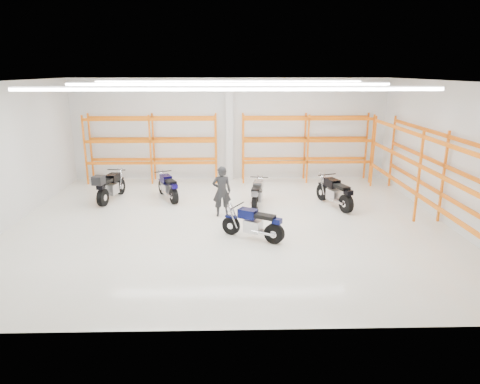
{
  "coord_description": "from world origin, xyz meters",
  "views": [
    {
      "loc": [
        0.01,
        -13.18,
        4.82
      ],
      "look_at": [
        0.34,
        0.5,
        0.91
      ],
      "focal_mm": 32.0,
      "sensor_mm": 36.0,
      "label": 1
    }
  ],
  "objects_px": {
    "motorcycle_back_b": "(168,188)",
    "structural_column": "(229,130)",
    "motorcycle_back_a": "(109,187)",
    "motorcycle_back_c": "(257,195)",
    "standing_man": "(222,191)",
    "motorcycle_back_d": "(335,193)",
    "motorcycle_main": "(255,224)"
  },
  "relations": [
    {
      "from": "motorcycle_back_a",
      "to": "motorcycle_back_d",
      "type": "relative_size",
      "value": 1.07
    },
    {
      "from": "motorcycle_back_a",
      "to": "standing_man",
      "type": "xyz_separation_m",
      "value": [
        4.28,
        -1.77,
        0.3
      ]
    },
    {
      "from": "motorcycle_main",
      "to": "motorcycle_back_d",
      "type": "height_order",
      "value": "motorcycle_back_d"
    },
    {
      "from": "motorcycle_back_a",
      "to": "motorcycle_back_b",
      "type": "bearing_deg",
      "value": 5.37
    },
    {
      "from": "motorcycle_back_a",
      "to": "standing_man",
      "type": "relative_size",
      "value": 1.33
    },
    {
      "from": "motorcycle_back_a",
      "to": "structural_column",
      "type": "height_order",
      "value": "structural_column"
    },
    {
      "from": "structural_column",
      "to": "motorcycle_main",
      "type": "bearing_deg",
      "value": -84.19
    },
    {
      "from": "motorcycle_back_c",
      "to": "motorcycle_back_d",
      "type": "distance_m",
      "value": 2.84
    },
    {
      "from": "motorcycle_back_a",
      "to": "motorcycle_back_d",
      "type": "bearing_deg",
      "value": -6.08
    },
    {
      "from": "motorcycle_back_b",
      "to": "standing_man",
      "type": "height_order",
      "value": "standing_man"
    },
    {
      "from": "motorcycle_back_c",
      "to": "standing_man",
      "type": "xyz_separation_m",
      "value": [
        -1.26,
        -0.96,
        0.4
      ]
    },
    {
      "from": "motorcycle_back_b",
      "to": "standing_man",
      "type": "bearing_deg",
      "value": -43.41
    },
    {
      "from": "motorcycle_back_a",
      "to": "motorcycle_back_d",
      "type": "xyz_separation_m",
      "value": [
        8.39,
        -0.89,
        -0.06
      ]
    },
    {
      "from": "motorcycle_back_c",
      "to": "standing_man",
      "type": "relative_size",
      "value": 1.16
    },
    {
      "from": "structural_column",
      "to": "standing_man",
      "type": "bearing_deg",
      "value": -93.02
    },
    {
      "from": "motorcycle_back_a",
      "to": "structural_column",
      "type": "relative_size",
      "value": 0.51
    },
    {
      "from": "motorcycle_back_b",
      "to": "standing_man",
      "type": "relative_size",
      "value": 1.09
    },
    {
      "from": "motorcycle_back_d",
      "to": "structural_column",
      "type": "relative_size",
      "value": 0.48
    },
    {
      "from": "motorcycle_back_c",
      "to": "standing_man",
      "type": "distance_m",
      "value": 1.64
    },
    {
      "from": "motorcycle_back_a",
      "to": "structural_column",
      "type": "bearing_deg",
      "value": 36.16
    },
    {
      "from": "motorcycle_back_b",
      "to": "structural_column",
      "type": "height_order",
      "value": "structural_column"
    },
    {
      "from": "motorcycle_back_d",
      "to": "structural_column",
      "type": "bearing_deg",
      "value": 132.25
    },
    {
      "from": "motorcycle_back_c",
      "to": "structural_column",
      "type": "bearing_deg",
      "value": 103.49
    },
    {
      "from": "motorcycle_main",
      "to": "motorcycle_back_b",
      "type": "height_order",
      "value": "motorcycle_back_b"
    },
    {
      "from": "motorcycle_back_c",
      "to": "motorcycle_back_a",
      "type": "bearing_deg",
      "value": 171.65
    },
    {
      "from": "motorcycle_back_d",
      "to": "structural_column",
      "type": "height_order",
      "value": "structural_column"
    },
    {
      "from": "motorcycle_back_d",
      "to": "motorcycle_back_c",
      "type": "bearing_deg",
      "value": 178.42
    },
    {
      "from": "motorcycle_back_b",
      "to": "motorcycle_back_c",
      "type": "relative_size",
      "value": 0.94
    },
    {
      "from": "standing_man",
      "to": "motorcycle_back_a",
      "type": "bearing_deg",
      "value": -25.83
    },
    {
      "from": "motorcycle_back_b",
      "to": "motorcycle_back_d",
      "type": "bearing_deg",
      "value": -10.05
    },
    {
      "from": "standing_man",
      "to": "structural_column",
      "type": "xyz_separation_m",
      "value": [
        0.27,
        5.1,
        1.38
      ]
    },
    {
      "from": "motorcycle_back_a",
      "to": "motorcycle_back_b",
      "type": "height_order",
      "value": "motorcycle_back_a"
    }
  ]
}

